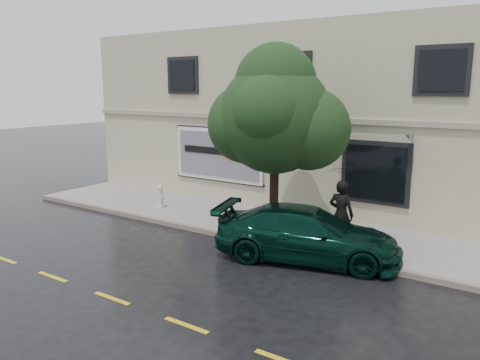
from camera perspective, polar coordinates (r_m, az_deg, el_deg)
The scene contains 11 objects.
ground at distance 13.66m, azimuth -4.08°, elevation -8.97°, with size 90.00×90.00×0.00m, color black.
sidewalk at distance 16.19m, azimuth 3.02°, elevation -5.43°, with size 20.00×3.50×0.15m, color #9F9C97.
curb at distance 14.78m, azimuth -0.49°, elevation -7.05°, with size 20.00×0.18×0.16m, color slate.
road_marking at distance 11.32m, azimuth -15.34°, elevation -13.73°, with size 19.00×0.12×0.01m, color gold.
building at distance 20.70m, azimuth 11.38°, elevation 7.65°, with size 20.00×8.12×7.00m.
billboard at distance 18.86m, azimuth -2.68°, elevation 3.11°, with size 4.30×0.16×2.20m.
car at distance 13.10m, azimuth 8.17°, elevation -6.53°, with size 2.24×5.06×1.47m, color black.
pedestrian at distance 13.64m, azimuth 12.22°, elevation -4.15°, with size 0.73×0.48×2.00m, color black.
umbrella at distance 13.35m, azimuth 12.46°, elevation 1.47°, with size 0.96×0.96×0.71m, color black.
street_tree at distance 14.16m, azimuth 4.30°, elevation 7.56°, with size 3.39×3.39×5.37m.
fire_hydrant at distance 18.31m, azimuth -9.73°, elevation -1.98°, with size 0.36×0.34×0.89m.
Camera 1 is at (7.92, -10.09, 4.70)m, focal length 35.00 mm.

